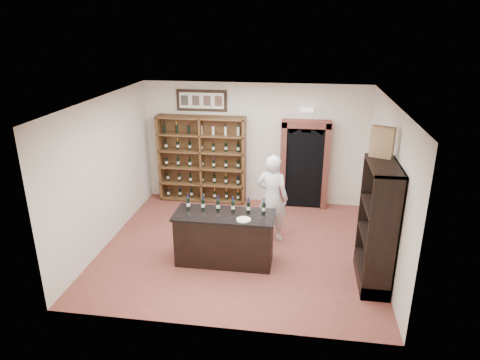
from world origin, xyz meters
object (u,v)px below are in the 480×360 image
object	(u,v)px
wine_shelf	(202,159)
shopkeeper	(272,198)
side_cabinet	(377,244)
tasting_counter	(225,238)
wine_crate	(382,142)
counter_bottle_0	(188,204)

from	to	relation	value
wine_shelf	shopkeeper	xyz separation A→B (m)	(1.91, -1.86, -0.17)
wine_shelf	side_cabinet	size ratio (longest dim) A/B	1.00
wine_shelf	shopkeeper	distance (m)	2.67
side_cabinet	shopkeeper	xyz separation A→B (m)	(-1.92, 1.38, 0.17)
tasting_counter	wine_crate	xyz separation A→B (m)	(2.69, 0.09, 1.97)
wine_shelf	tasting_counter	size ratio (longest dim) A/B	1.17
wine_shelf	wine_crate	size ratio (longest dim) A/B	4.18
side_cabinet	wine_crate	world-z (taller)	wine_crate
side_cabinet	wine_crate	size ratio (longest dim) A/B	4.18
tasting_counter	counter_bottle_0	bearing A→B (deg)	169.03
wine_shelf	side_cabinet	xyz separation A→B (m)	(3.82, -3.23, -0.35)
tasting_counter	side_cabinet	size ratio (longest dim) A/B	0.85
counter_bottle_0	wine_crate	bearing A→B (deg)	-0.85
counter_bottle_0	shopkeeper	size ratio (longest dim) A/B	0.16
tasting_counter	shopkeeper	distance (m)	1.41
side_cabinet	wine_crate	xyz separation A→B (m)	(-0.04, 0.39, 1.71)
counter_bottle_0	wine_crate	distance (m)	3.67
wine_shelf	shopkeeper	bearing A→B (deg)	-44.20
shopkeeper	wine_crate	bearing A→B (deg)	166.78
shopkeeper	wine_crate	distance (m)	2.62
tasting_counter	shopkeeper	bearing A→B (deg)	53.03
counter_bottle_0	side_cabinet	bearing A→B (deg)	-7.27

